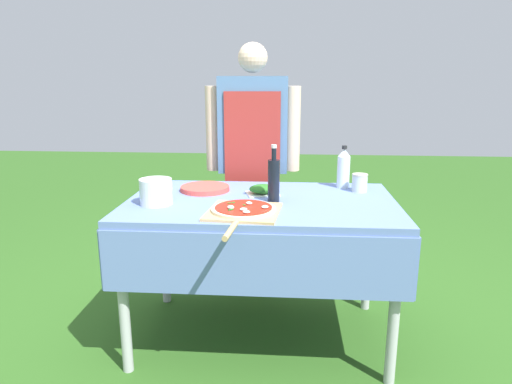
# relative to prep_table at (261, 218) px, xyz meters

# --- Properties ---
(ground_plane) EXTENTS (12.00, 12.00, 0.00)m
(ground_plane) POSITION_rel_prep_table_xyz_m (0.00, 0.00, -0.66)
(ground_plane) COLOR #2D5B1E
(prep_table) EXTENTS (1.35, 0.83, 0.76)m
(prep_table) POSITION_rel_prep_table_xyz_m (0.00, 0.00, 0.00)
(prep_table) COLOR #607AB7
(prep_table) RESTS_ON ground
(person_cook) EXTENTS (0.58, 0.20, 1.55)m
(person_cook) POSITION_rel_prep_table_xyz_m (-0.09, 0.62, 0.25)
(person_cook) COLOR #4C4C51
(person_cook) RESTS_ON ground
(pizza_on_peel) EXTENTS (0.35, 0.54, 0.05)m
(pizza_on_peel) POSITION_rel_prep_table_xyz_m (-0.07, -0.24, 0.11)
(pizza_on_peel) COLOR tan
(pizza_on_peel) RESTS_ON prep_table
(oil_bottle) EXTENTS (0.06, 0.06, 0.28)m
(oil_bottle) POSITION_rel_prep_table_xyz_m (0.06, -0.03, 0.20)
(oil_bottle) COLOR black
(oil_bottle) RESTS_ON prep_table
(water_bottle) EXTENTS (0.07, 0.07, 0.23)m
(water_bottle) POSITION_rel_prep_table_xyz_m (0.43, 0.30, 0.20)
(water_bottle) COLOR silver
(water_bottle) RESTS_ON prep_table
(herb_container) EXTENTS (0.20, 0.18, 0.05)m
(herb_container) POSITION_rel_prep_table_xyz_m (0.00, 0.11, 0.12)
(herb_container) COLOR silver
(herb_container) RESTS_ON prep_table
(mixing_tub) EXTENTS (0.15, 0.15, 0.12)m
(mixing_tub) POSITION_rel_prep_table_xyz_m (-0.50, -0.12, 0.15)
(mixing_tub) COLOR silver
(mixing_tub) RESTS_ON prep_table
(plate_stack) EXTENTS (0.27, 0.27, 0.02)m
(plate_stack) POSITION_rel_prep_table_xyz_m (-0.31, 0.17, 0.10)
(plate_stack) COLOR #DB4C42
(plate_stack) RESTS_ON prep_table
(sauce_jar) EXTENTS (0.08, 0.08, 0.10)m
(sauce_jar) POSITION_rel_prep_table_xyz_m (0.51, 0.21, 0.14)
(sauce_jar) COLOR silver
(sauce_jar) RESTS_ON prep_table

